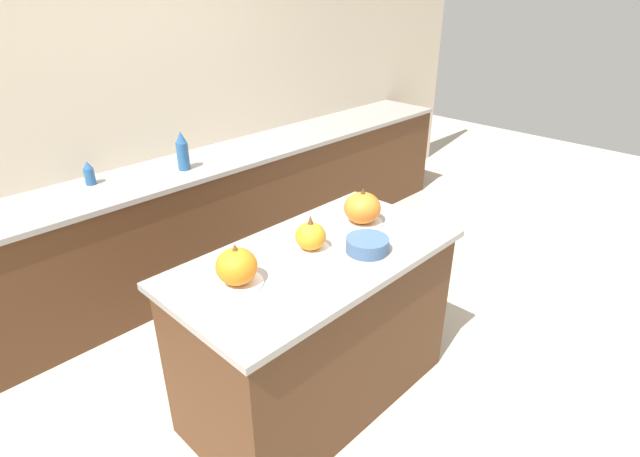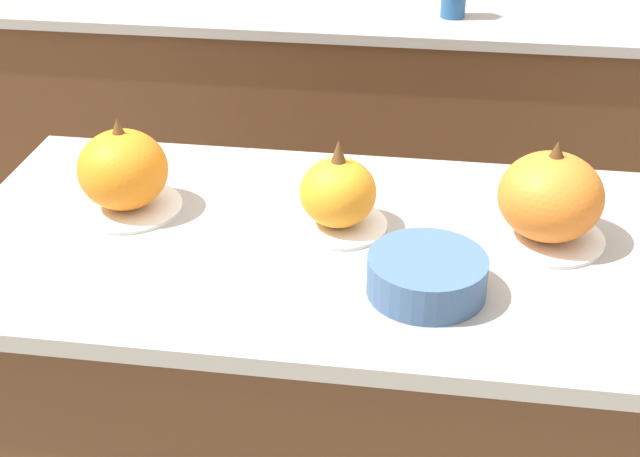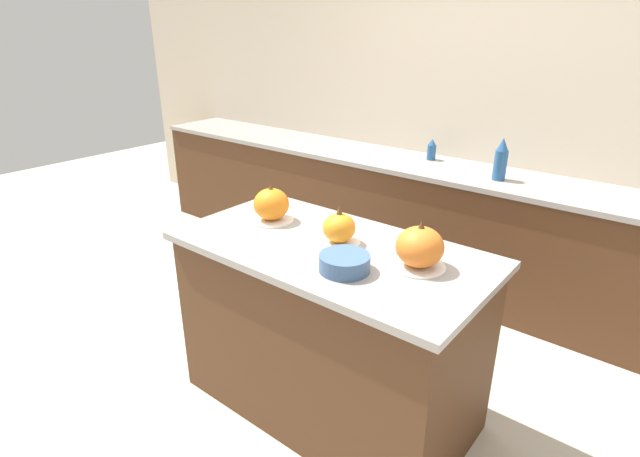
{
  "view_description": "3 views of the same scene",
  "coord_description": "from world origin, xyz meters",
  "px_view_note": "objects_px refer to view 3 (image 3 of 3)",
  "views": [
    {
      "loc": [
        -1.5,
        -1.49,
        2.12
      ],
      "look_at": [
        0.05,
        0.02,
        1.03
      ],
      "focal_mm": 28.0,
      "sensor_mm": 36.0,
      "label": 1
    },
    {
      "loc": [
        0.2,
        -1.48,
        1.81
      ],
      "look_at": [
        -0.02,
        -0.0,
        0.94
      ],
      "focal_mm": 50.0,
      "sensor_mm": 36.0,
      "label": 2
    },
    {
      "loc": [
        1.27,
        -1.65,
        1.87
      ],
      "look_at": [
        -0.06,
        0.0,
        0.98
      ],
      "focal_mm": 28.0,
      "sensor_mm": 36.0,
      "label": 3
    }
  ],
  "objects_px": {
    "pumpkin_cake_left": "(271,205)",
    "pumpkin_cake_center": "(339,229)",
    "bottle_short": "(432,150)",
    "bottle_tall": "(501,160)",
    "mixing_bowl": "(345,263)",
    "pumpkin_cake_right": "(420,248)"
  },
  "relations": [
    {
      "from": "pumpkin_cake_right",
      "to": "bottle_tall",
      "type": "height_order",
      "value": "bottle_tall"
    },
    {
      "from": "pumpkin_cake_right",
      "to": "mixing_bowl",
      "type": "height_order",
      "value": "pumpkin_cake_right"
    },
    {
      "from": "pumpkin_cake_right",
      "to": "mixing_bowl",
      "type": "distance_m",
      "value": 0.32
    },
    {
      "from": "pumpkin_cake_left",
      "to": "bottle_tall",
      "type": "xyz_separation_m",
      "value": [
        0.64,
        1.46,
        0.04
      ]
    },
    {
      "from": "bottle_short",
      "to": "mixing_bowl",
      "type": "height_order",
      "value": "bottle_short"
    },
    {
      "from": "pumpkin_cake_left",
      "to": "pumpkin_cake_right",
      "type": "xyz_separation_m",
      "value": [
        0.85,
        0.0,
        0.0
      ]
    },
    {
      "from": "pumpkin_cake_center",
      "to": "pumpkin_cake_right",
      "type": "height_order",
      "value": "pumpkin_cake_right"
    },
    {
      "from": "mixing_bowl",
      "to": "bottle_short",
      "type": "bearing_deg",
      "value": 106.82
    },
    {
      "from": "pumpkin_cake_center",
      "to": "bottle_short",
      "type": "bearing_deg",
      "value": 102.91
    },
    {
      "from": "bottle_tall",
      "to": "bottle_short",
      "type": "height_order",
      "value": "bottle_tall"
    },
    {
      "from": "bottle_short",
      "to": "pumpkin_cake_center",
      "type": "bearing_deg",
      "value": -77.09
    },
    {
      "from": "pumpkin_cake_center",
      "to": "bottle_tall",
      "type": "distance_m",
      "value": 1.48
    },
    {
      "from": "bottle_short",
      "to": "bottle_tall",
      "type": "bearing_deg",
      "value": -18.07
    },
    {
      "from": "pumpkin_cake_right",
      "to": "pumpkin_cake_left",
      "type": "bearing_deg",
      "value": -179.96
    },
    {
      "from": "pumpkin_cake_center",
      "to": "bottle_short",
      "type": "xyz_separation_m",
      "value": [
        -0.38,
        1.66,
        0.0
      ]
    },
    {
      "from": "bottle_tall",
      "to": "pumpkin_cake_left",
      "type": "bearing_deg",
      "value": -113.8
    },
    {
      "from": "pumpkin_cake_left",
      "to": "bottle_short",
      "type": "distance_m",
      "value": 1.65
    },
    {
      "from": "pumpkin_cake_left",
      "to": "pumpkin_cake_right",
      "type": "relative_size",
      "value": 0.98
    },
    {
      "from": "pumpkin_cake_center",
      "to": "mixing_bowl",
      "type": "bearing_deg",
      "value": -48.58
    },
    {
      "from": "pumpkin_cake_left",
      "to": "bottle_tall",
      "type": "height_order",
      "value": "bottle_tall"
    },
    {
      "from": "pumpkin_cake_left",
      "to": "pumpkin_cake_center",
      "type": "relative_size",
      "value": 1.14
    },
    {
      "from": "bottle_tall",
      "to": "mixing_bowl",
      "type": "xyz_separation_m",
      "value": [
        -0.02,
        -1.68,
        -0.09
      ]
    }
  ]
}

